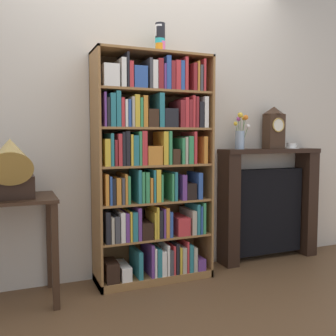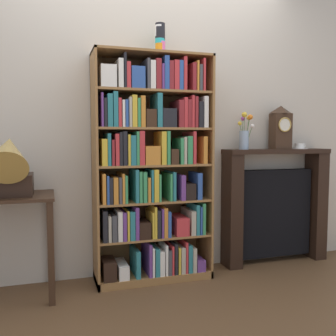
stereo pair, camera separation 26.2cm
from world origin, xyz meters
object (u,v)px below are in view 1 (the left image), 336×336
(cup_stack, at_px, (160,39))
(mantel_clock, at_px, (274,128))
(fireplace_mantel, at_px, (268,205))
(gramophone, at_px, (11,166))
(flower_vase, at_px, (240,134))
(teacup_with_saucer, at_px, (291,146))
(side_table_left, at_px, (13,225))
(bookshelf, at_px, (152,171))

(cup_stack, relative_size, mantel_clock, 0.63)
(mantel_clock, bearing_deg, cup_stack, -178.22)
(cup_stack, bearing_deg, fireplace_mantel, 2.86)
(gramophone, xyz_separation_m, flower_vase, (1.90, 0.21, 0.21))
(mantel_clock, distance_m, teacup_with_saucer, 0.27)
(side_table_left, bearing_deg, bookshelf, 3.18)
(cup_stack, distance_m, side_table_left, 1.76)
(mantel_clock, bearing_deg, flower_vase, 179.25)
(mantel_clock, bearing_deg, teacup_with_saucer, 0.63)
(bookshelf, distance_m, fireplace_mantel, 1.25)
(flower_vase, relative_size, teacup_with_saucer, 2.17)
(bookshelf, height_order, flower_vase, bookshelf)
(flower_vase, bearing_deg, gramophone, -173.72)
(bookshelf, height_order, gramophone, bookshelf)
(teacup_with_saucer, bearing_deg, gramophone, -175.22)
(fireplace_mantel, height_order, teacup_with_saucer, teacup_with_saucer)
(mantel_clock, bearing_deg, fireplace_mantel, 148.68)
(bookshelf, xyz_separation_m, fireplace_mantel, (1.19, 0.09, -0.37))
(cup_stack, distance_m, teacup_with_saucer, 1.60)
(side_table_left, relative_size, mantel_clock, 1.90)
(side_table_left, height_order, flower_vase, flower_vase)
(bookshelf, bearing_deg, teacup_with_saucer, 2.77)
(mantel_clock, height_order, teacup_with_saucer, mantel_clock)
(fireplace_mantel, bearing_deg, flower_vase, -177.32)
(bookshelf, bearing_deg, mantel_clock, 3.13)
(bookshelf, distance_m, side_table_left, 1.08)
(side_table_left, xyz_separation_m, fireplace_mantel, (2.22, 0.14, -0.04))
(cup_stack, relative_size, gramophone, 0.48)
(side_table_left, bearing_deg, gramophone, -90.00)
(mantel_clock, relative_size, flower_vase, 1.19)
(fireplace_mantel, height_order, flower_vase, flower_vase)
(fireplace_mantel, xyz_separation_m, teacup_with_saucer, (0.24, -0.02, 0.55))
(gramophone, bearing_deg, flower_vase, 6.28)
(bookshelf, distance_m, flower_vase, 0.92)
(gramophone, height_order, fireplace_mantel, gramophone)
(flower_vase, bearing_deg, side_table_left, -176.11)
(cup_stack, distance_m, mantel_clock, 1.33)
(bookshelf, height_order, fireplace_mantel, bookshelf)
(teacup_with_saucer, bearing_deg, cup_stack, -178.40)
(side_table_left, xyz_separation_m, gramophone, (0.00, -0.08, 0.41))
(mantel_clock, relative_size, teacup_with_saucer, 2.58)
(fireplace_mantel, bearing_deg, bookshelf, -175.82)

